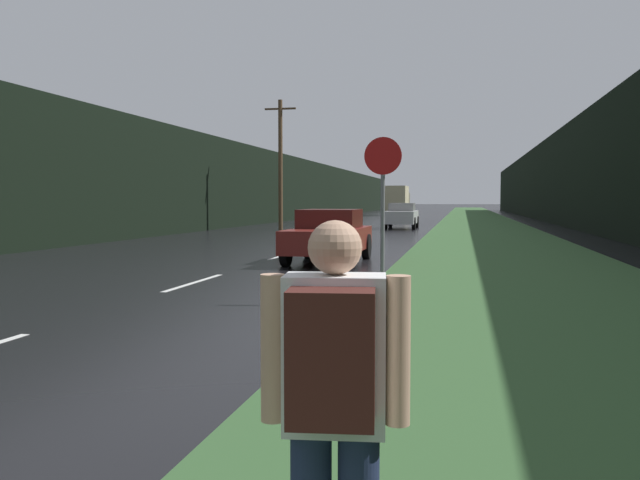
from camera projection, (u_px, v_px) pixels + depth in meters
grass_verge at (485, 230)px, 38.83m from camera, size 6.00×240.00×0.02m
lane_stripe_c at (194, 282)px, 13.92m from camera, size 0.12×3.00×0.01m
lane_stripe_d at (283, 255)px, 20.75m from camera, size 0.12×3.00×0.01m
lane_stripe_e at (328, 242)px, 27.59m from camera, size 0.12×3.00×0.01m
treeline_far_side at (263, 187)px, 51.80m from camera, size 2.00×140.00×5.40m
treeline_near_side at (569, 178)px, 47.17m from camera, size 2.00×140.00×6.47m
utility_pole_far at (280, 163)px, 38.20m from camera, size 1.80×0.24×7.33m
stop_sign at (383, 204)px, 11.04m from camera, size 0.61×0.07×2.72m
hitchhiker_with_backpack at (334, 405)px, 2.51m from camera, size 0.56×0.43×1.62m
car_passing_near at (329, 235)px, 18.46m from camera, size 1.92×4.19×1.44m
car_passing_far at (402, 216)px, 40.37m from camera, size 1.83×4.40×1.52m
delivery_truck at (397, 200)px, 75.14m from camera, size 2.59×7.33×3.25m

